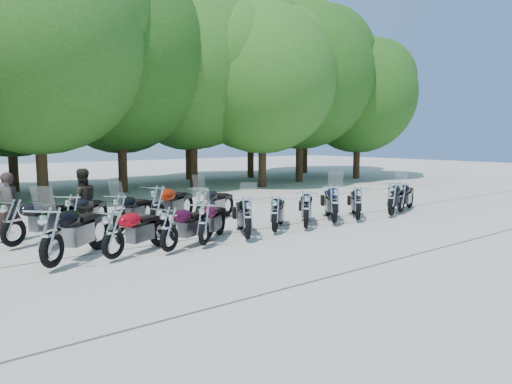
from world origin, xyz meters
TOP-DOWN VIEW (x-y plane):
  - ground at (0.00, 0.00)m, footprint 90.00×90.00m
  - tree_3 at (-3.57, 11.24)m, footprint 8.70×8.70m
  - tree_4 at (0.54, 13.09)m, footprint 9.13×9.13m
  - tree_5 at (4.61, 13.20)m, footprint 9.04×9.04m
  - tree_6 at (7.55, 10.82)m, footprint 8.00×8.00m
  - tree_7 at (11.20, 11.78)m, footprint 8.79×8.79m
  - tree_8 at (15.83, 11.20)m, footprint 7.53×7.53m
  - tree_11 at (-3.76, 16.43)m, footprint 7.56×7.56m
  - tree_12 at (1.80, 16.47)m, footprint 7.88×7.88m
  - tree_13 at (6.69, 17.47)m, footprint 8.31×8.31m
  - tree_14 at (10.68, 16.09)m, footprint 8.02×8.02m
  - tree_15 at (16.61, 17.02)m, footprint 9.67×9.67m
  - motorcycle_0 at (-5.76, 0.62)m, footprint 2.39×2.33m
  - motorcycle_1 at (-4.55, 0.56)m, footprint 2.30×1.61m
  - motorcycle_2 at (-3.31, 0.42)m, footprint 2.24×1.58m
  - motorcycle_3 at (-2.37, 0.46)m, footprint 2.07×2.01m
  - motorcycle_4 at (-1.14, 0.37)m, footprint 1.74×2.35m
  - motorcycle_5 at (-0.01, 0.64)m, footprint 2.00×1.96m
  - motorcycle_6 at (1.05, 0.51)m, footprint 2.09×2.11m
  - motorcycle_7 at (2.26, 0.55)m, footprint 2.19×2.37m
  - motorcycle_8 at (3.27, 0.48)m, footprint 2.08×2.07m
  - motorcycle_9 at (4.82, 0.36)m, footprint 2.45×1.65m
  - motorcycle_10 at (5.69, 0.58)m, footprint 2.33×1.54m
  - motorcycle_11 at (-6.04, 3.09)m, footprint 2.44×1.88m
  - motorcycle_12 at (-4.62, 3.29)m, footprint 2.13×2.26m
  - motorcycle_13 at (-3.40, 3.20)m, footprint 2.14×1.96m
  - motorcycle_14 at (-2.24, 3.27)m, footprint 2.53×2.10m
  - motorcycle_15 at (-0.85, 3.11)m, footprint 2.34×1.71m
  - rider_0 at (-5.99, 4.05)m, footprint 0.74×0.59m
  - rider_1 at (-4.18, 3.91)m, footprint 0.91×0.73m

SIDE VIEW (x-z plane):
  - ground at x=0.00m, z-range 0.00..0.00m
  - motorcycle_5 at x=-0.01m, z-range 0.00..1.21m
  - motorcycle_2 at x=-3.31m, z-range 0.00..1.23m
  - motorcycle_3 at x=-2.37m, z-range 0.00..1.25m
  - motorcycle_13 at x=-3.40m, z-range 0.00..1.26m
  - motorcycle_1 at x=-4.55m, z-range 0.00..1.26m
  - motorcycle_10 at x=5.69m, z-range 0.00..1.27m
  - motorcycle_8 at x=3.27m, z-range 0.00..1.27m
  - motorcycle_6 at x=1.05m, z-range 0.00..1.29m
  - motorcycle_15 at x=-0.85m, z-range 0.00..1.30m
  - motorcycle_4 at x=-1.14m, z-range 0.00..1.30m
  - motorcycle_9 at x=4.82m, z-range 0.00..1.34m
  - motorcycle_12 at x=-4.62m, z-range 0.00..1.35m
  - motorcycle_11 at x=-6.04m, z-range 0.00..1.36m
  - motorcycle_7 at x=2.26m, z-range 0.00..1.40m
  - motorcycle_14 at x=-2.24m, z-range 0.00..1.44m
  - motorcycle_0 at x=-5.76m, z-range 0.00..1.45m
  - rider_0 at x=-5.99m, z-range 0.00..1.79m
  - rider_1 at x=-4.18m, z-range 0.00..1.82m
  - tree_8 at x=15.83m, z-range 0.85..10.10m
  - tree_11 at x=-3.76m, z-range 0.85..10.14m
  - tree_12 at x=1.80m, z-range 0.89..10.56m
  - tree_6 at x=7.55m, z-range 0.90..10.72m
  - tree_14 at x=10.68m, z-range 0.91..10.75m
  - tree_13 at x=6.69m, z-range 0.94..11.14m
  - tree_3 at x=-3.57m, z-range 0.98..11.66m
  - tree_7 at x=11.20m, z-range 0.99..11.79m
  - tree_5 at x=4.61m, z-range 1.02..12.12m
  - tree_4 at x=0.54m, z-range 1.03..12.24m
  - tree_15 at x=16.61m, z-range 1.09..12.96m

